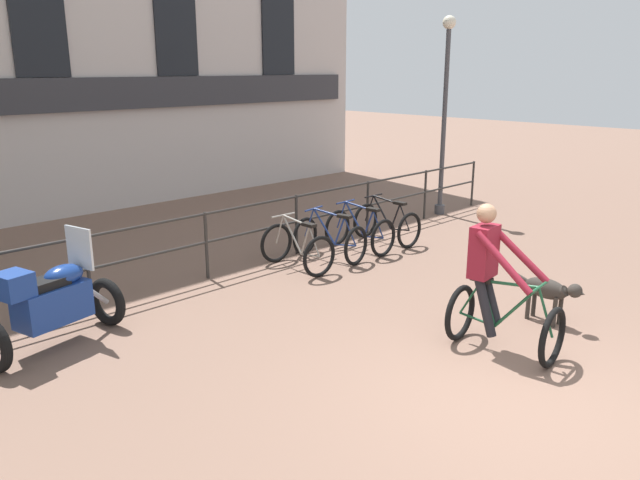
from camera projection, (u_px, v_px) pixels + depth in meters
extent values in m
plane|color=#7A5B4C|center=(515.00, 401.00, 6.12)|extent=(60.00, 60.00, 0.00)
cylinder|color=#2D2B28|center=(89.00, 273.00, 8.26)|extent=(0.05, 0.05, 1.05)
cylinder|color=#2D2B28|center=(206.00, 246.00, 9.53)|extent=(0.05, 0.05, 1.05)
cylinder|color=#2D2B28|center=(296.00, 225.00, 10.81)|extent=(0.05, 0.05, 1.05)
cylinder|color=#2D2B28|center=(368.00, 208.00, 12.08)|extent=(0.05, 0.05, 1.05)
cylinder|color=#2D2B28|center=(425.00, 195.00, 13.35)|extent=(0.05, 0.05, 1.05)
cylinder|color=#2D2B28|center=(473.00, 184.00, 14.62)|extent=(0.05, 0.05, 1.05)
cylinder|color=#2D2B28|center=(205.00, 214.00, 9.40)|extent=(15.00, 0.04, 0.04)
cylinder|color=#2D2B28|center=(206.00, 242.00, 9.52)|extent=(15.00, 0.04, 0.04)
cube|color=#333338|center=(47.00, 96.00, 12.70)|extent=(17.10, 0.12, 0.70)
torus|color=black|center=(552.00, 337.00, 6.74)|extent=(0.68, 0.13, 0.68)
torus|color=black|center=(460.00, 313.00, 7.41)|extent=(0.68, 0.13, 0.68)
cylinder|color=#194C2D|center=(516.00, 307.00, 6.94)|extent=(0.08, 0.49, 0.60)
cylinder|color=#194C2D|center=(488.00, 303.00, 7.15)|extent=(0.06, 0.23, 0.52)
cylinder|color=#194C2D|center=(509.00, 284.00, 6.93)|extent=(0.10, 0.66, 0.10)
cylinder|color=#194C2D|center=(477.00, 319.00, 7.29)|extent=(0.07, 0.44, 0.08)
cylinder|color=#194C2D|center=(471.00, 297.00, 7.28)|extent=(0.05, 0.27, 0.47)
cylinder|color=#194C2D|center=(546.00, 313.00, 6.73)|extent=(0.05, 0.23, 0.54)
cylinder|color=#194C2D|center=(539.00, 288.00, 6.72)|extent=(0.48, 0.08, 0.03)
cube|color=black|center=(482.00, 279.00, 7.14)|extent=(0.14, 0.25, 0.05)
cube|color=maroon|center=(484.00, 251.00, 7.05)|extent=(0.38, 0.25, 0.60)
sphere|color=#A87A5B|center=(487.00, 213.00, 6.93)|extent=(0.22, 0.22, 0.22)
cylinder|color=maroon|center=(504.00, 262.00, 6.69)|extent=(0.08, 0.71, 0.60)
cylinder|color=maroon|center=(519.00, 254.00, 7.00)|extent=(0.21, 0.72, 0.60)
cylinder|color=black|center=(485.00, 307.00, 7.10)|extent=(0.17, 0.32, 0.69)
cylinder|color=black|center=(491.00, 299.00, 7.19)|extent=(0.11, 0.30, 0.58)
ellipsoid|color=#332D28|center=(546.00, 288.00, 7.91)|extent=(0.26, 0.59, 0.26)
cylinder|color=#332D28|center=(563.00, 292.00, 7.74)|extent=(0.15, 0.15, 0.16)
sphere|color=#332D28|center=(575.00, 291.00, 7.62)|extent=(0.17, 0.17, 0.17)
cone|color=#332D28|center=(581.00, 293.00, 7.57)|extent=(0.10, 0.11, 0.10)
cylinder|color=#332D28|center=(522.00, 278.00, 8.15)|extent=(0.06, 0.19, 0.10)
cylinder|color=#332D28|center=(554.00, 312.00, 7.80)|extent=(0.06, 0.06, 0.40)
cylinder|color=#332D28|center=(560.00, 309.00, 7.89)|extent=(0.06, 0.06, 0.40)
cylinder|color=#332D28|center=(528.00, 304.00, 8.07)|extent=(0.06, 0.06, 0.40)
cylinder|color=#332D28|center=(534.00, 302.00, 8.16)|extent=(0.06, 0.06, 0.40)
torus|color=black|center=(107.00, 302.00, 7.84)|extent=(0.26, 0.63, 0.62)
cube|color=navy|center=(53.00, 304.00, 7.17)|extent=(0.89, 0.58, 0.44)
ellipsoid|color=navy|center=(64.00, 275.00, 7.24)|extent=(0.54, 0.42, 0.24)
cube|color=black|center=(42.00, 284.00, 7.01)|extent=(0.61, 0.42, 0.10)
cylinder|color=#B2B2B7|center=(93.00, 293.00, 7.63)|extent=(0.42, 0.15, 0.41)
cube|color=silver|center=(79.00, 248.00, 7.37)|extent=(0.13, 0.44, 0.50)
cube|color=navy|center=(14.00, 285.00, 6.72)|extent=(0.39, 0.42, 0.28)
torus|color=black|center=(276.00, 243.00, 10.38)|extent=(0.66, 0.08, 0.66)
torus|color=black|center=(319.00, 257.00, 9.64)|extent=(0.66, 0.08, 0.66)
cylinder|color=#9E998E|center=(292.00, 234.00, 10.03)|extent=(0.05, 0.47, 0.58)
cylinder|color=#9E998E|center=(305.00, 240.00, 9.82)|extent=(0.04, 0.22, 0.51)
cylinder|color=#9E998E|center=(296.00, 221.00, 9.90)|extent=(0.05, 0.63, 0.10)
cylinder|color=#9E998E|center=(310.00, 255.00, 9.80)|extent=(0.04, 0.42, 0.07)
cylinder|color=#9E998E|center=(314.00, 241.00, 9.66)|extent=(0.03, 0.25, 0.46)
cylinder|color=#9E998E|center=(280.00, 229.00, 10.25)|extent=(0.03, 0.21, 0.52)
cylinder|color=#9E998E|center=(283.00, 215.00, 10.11)|extent=(0.48, 0.04, 0.03)
cube|color=black|center=(309.00, 225.00, 9.68)|extent=(0.13, 0.24, 0.05)
torus|color=black|center=(305.00, 236.00, 10.82)|extent=(0.66, 0.16, 0.66)
torus|color=black|center=(356.00, 246.00, 10.23)|extent=(0.66, 0.16, 0.66)
cylinder|color=navy|center=(324.00, 227.00, 10.53)|extent=(0.11, 0.47, 0.58)
cylinder|color=navy|center=(340.00, 231.00, 10.36)|extent=(0.07, 0.22, 0.51)
cylinder|color=navy|center=(329.00, 213.00, 10.41)|extent=(0.13, 0.63, 0.10)
cylinder|color=navy|center=(345.00, 245.00, 10.35)|extent=(0.09, 0.42, 0.07)
cylinder|color=navy|center=(350.00, 232.00, 10.23)|extent=(0.06, 0.25, 0.46)
cylinder|color=navy|center=(309.00, 222.00, 10.70)|extent=(0.06, 0.21, 0.52)
cylinder|color=navy|center=(314.00, 209.00, 10.58)|extent=(0.48, 0.10, 0.03)
cube|color=black|center=(344.00, 216.00, 10.23)|extent=(0.16, 0.26, 0.05)
torus|color=black|center=(337.00, 228.00, 11.38)|extent=(0.66, 0.08, 0.66)
torus|color=black|center=(383.00, 238.00, 10.69)|extent=(0.66, 0.08, 0.66)
cylinder|color=navy|center=(355.00, 219.00, 11.05)|extent=(0.05, 0.47, 0.58)
cylinder|color=navy|center=(369.00, 224.00, 10.85)|extent=(0.04, 0.22, 0.51)
cylinder|color=navy|center=(359.00, 206.00, 10.92)|extent=(0.06, 0.63, 0.10)
cylinder|color=navy|center=(373.00, 237.00, 10.84)|extent=(0.04, 0.42, 0.07)
cylinder|color=navy|center=(378.00, 224.00, 10.71)|extent=(0.03, 0.25, 0.46)
cylinder|color=navy|center=(341.00, 215.00, 11.25)|extent=(0.03, 0.21, 0.52)
cylinder|color=navy|center=(345.00, 202.00, 11.12)|extent=(0.48, 0.05, 0.03)
cube|color=black|center=(373.00, 210.00, 10.72)|extent=(0.13, 0.24, 0.05)
torus|color=black|center=(365.00, 221.00, 11.91)|extent=(0.66, 0.06, 0.66)
torus|color=black|center=(409.00, 230.00, 11.19)|extent=(0.66, 0.06, 0.66)
cylinder|color=black|center=(382.00, 212.00, 11.57)|extent=(0.03, 0.47, 0.58)
cylinder|color=black|center=(395.00, 217.00, 11.36)|extent=(0.03, 0.22, 0.51)
cylinder|color=black|center=(387.00, 200.00, 11.43)|extent=(0.04, 0.63, 0.10)
cylinder|color=black|center=(400.00, 230.00, 11.34)|extent=(0.03, 0.42, 0.07)
cylinder|color=black|center=(405.00, 217.00, 11.21)|extent=(0.02, 0.25, 0.46)
cylinder|color=black|center=(369.00, 208.00, 11.78)|extent=(0.03, 0.21, 0.52)
cylinder|color=black|center=(374.00, 196.00, 11.64)|extent=(0.48, 0.03, 0.03)
cube|color=black|center=(400.00, 203.00, 11.22)|extent=(0.12, 0.24, 0.05)
cylinder|color=#424247|center=(439.00, 209.00, 13.91)|extent=(0.22, 0.22, 0.20)
cylinder|color=#424247|center=(444.00, 124.00, 13.41)|extent=(0.10, 0.10, 3.94)
sphere|color=silver|center=(449.00, 22.00, 12.85)|extent=(0.28, 0.28, 0.28)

